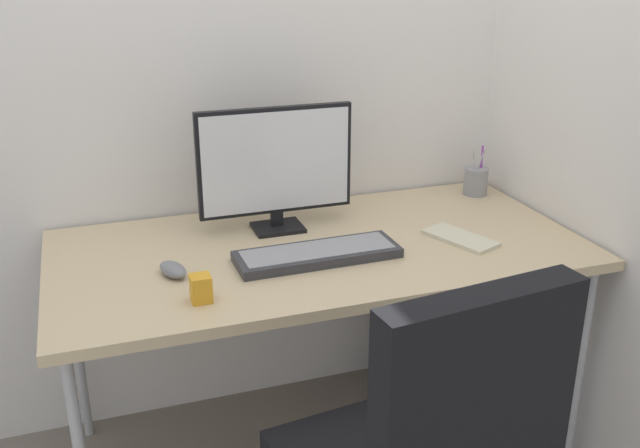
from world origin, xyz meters
name	(u,v)px	position (x,y,z in m)	size (l,w,h in m)	color
ground_plane	(319,448)	(0.00, 0.00, 0.00)	(8.00, 8.00, 0.00)	slate
wall_back	(277,9)	(0.00, 0.42, 1.40)	(3.32, 0.04, 2.80)	white
wall_side_right	(635,20)	(0.82, -0.25, 1.40)	(0.04, 2.53, 2.80)	white
desk	(319,257)	(0.00, 0.00, 0.71)	(1.58, 0.79, 0.75)	#D1B78C
filing_cabinet	(462,334)	(0.56, 0.06, 0.31)	(0.38, 0.47, 0.61)	gray
monitor	(276,165)	(-0.08, 0.17, 0.96)	(0.49, 0.12, 0.39)	black
keyboard	(317,254)	(-0.04, -0.09, 0.76)	(0.48, 0.16, 0.03)	#333338
mouse	(173,269)	(-0.45, -0.07, 0.77)	(0.06, 0.11, 0.04)	slate
pen_holder	(476,181)	(0.69, 0.26, 0.80)	(0.09, 0.09, 0.18)	gray
notebook	(460,238)	(0.42, -0.10, 0.75)	(0.10, 0.23, 0.01)	beige
desk_clamp_accessory	(201,288)	(-0.40, -0.25, 0.78)	(0.05, 0.05, 0.07)	orange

